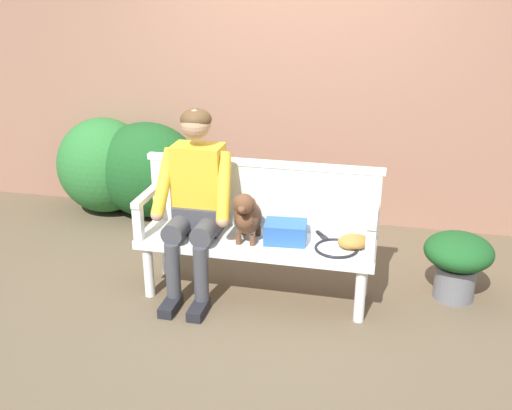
{
  "coord_description": "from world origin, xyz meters",
  "views": [
    {
      "loc": [
        0.83,
        -3.63,
        2.18
      ],
      "look_at": [
        0.0,
        0.0,
        0.69
      ],
      "focal_mm": 41.92,
      "sensor_mm": 36.0,
      "label": 1
    }
  ],
  "objects": [
    {
      "name": "baseball_glove",
      "position": [
        0.66,
        0.01,
        0.49
      ],
      "size": [
        0.28,
        0.26,
        0.09
      ],
      "primitive_type": "ellipsoid",
      "rotation": [
        0.0,
        0.0,
        0.52
      ],
      "color": "#9E6B2D",
      "rests_on": "garden_bench"
    },
    {
      "name": "ground_plane",
      "position": [
        0.0,
        0.0,
        0.0
      ],
      "size": [
        40.0,
        40.0,
        0.0
      ],
      "primitive_type": "plane",
      "color": "brown"
    },
    {
      "name": "brick_garden_fence",
      "position": [
        0.0,
        1.62,
        1.15
      ],
      "size": [
        8.0,
        0.3,
        2.29
      ],
      "primitive_type": "cube",
      "color": "#936651",
      "rests_on": "ground"
    },
    {
      "name": "garden_bench",
      "position": [
        0.0,
        0.0,
        0.38
      ],
      "size": [
        1.63,
        0.46,
        0.44
      ],
      "color": "white",
      "rests_on": "ground"
    },
    {
      "name": "potted_plant",
      "position": [
        1.37,
        0.29,
        0.3
      ],
      "size": [
        0.47,
        0.47,
        0.48
      ],
      "color": "slate",
      "rests_on": "ground"
    },
    {
      "name": "tennis_racket",
      "position": [
        0.54,
        -0.02,
        0.45
      ],
      "size": [
        0.45,
        0.55,
        0.03
      ],
      "color": "black",
      "rests_on": "garden_bench"
    },
    {
      "name": "hedge_bush_mid_right",
      "position": [
        -1.75,
        1.27,
        0.45
      ],
      "size": [
        0.87,
        0.83,
        0.89
      ],
      "primitive_type": "ellipsoid",
      "color": "#286B2D",
      "rests_on": "ground"
    },
    {
      "name": "bench_armrest_left_end",
      "position": [
        -0.77,
        -0.08,
        0.64
      ],
      "size": [
        0.06,
        0.46,
        0.28
      ],
      "color": "white",
      "rests_on": "garden_bench"
    },
    {
      "name": "sports_bag",
      "position": [
        0.2,
        0.0,
        0.51
      ],
      "size": [
        0.3,
        0.22,
        0.14
      ],
      "primitive_type": "cube",
      "rotation": [
        0.0,
        0.0,
        0.09
      ],
      "color": "#2856A3",
      "rests_on": "garden_bench"
    },
    {
      "name": "person_seated",
      "position": [
        -0.42,
        -0.01,
        0.72
      ],
      "size": [
        0.56,
        0.63,
        1.31
      ],
      "color": "black",
      "rests_on": "ground"
    },
    {
      "name": "dog_on_bench",
      "position": [
        -0.05,
        -0.06,
        0.63
      ],
      "size": [
        0.19,
        0.38,
        0.38
      ],
      "color": "brown",
      "rests_on": "garden_bench"
    },
    {
      "name": "bench_backrest",
      "position": [
        0.0,
        0.2,
        0.7
      ],
      "size": [
        1.67,
        0.06,
        0.5
      ],
      "color": "white",
      "rests_on": "garden_bench"
    },
    {
      "name": "hedge_bush_far_left",
      "position": [
        -1.31,
        1.24,
        0.44
      ],
      "size": [
        0.98,
        0.81,
        0.88
      ],
      "primitive_type": "ellipsoid",
      "color": "#194C1E",
      "rests_on": "ground"
    },
    {
      "name": "bench_armrest_right_end",
      "position": [
        0.77,
        -0.08,
        0.64
      ],
      "size": [
        0.06,
        0.46,
        0.28
      ],
      "color": "white",
      "rests_on": "garden_bench"
    }
  ]
}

